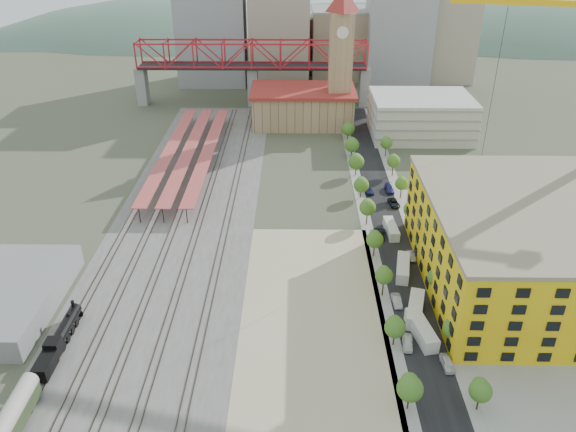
{
  "coord_description": "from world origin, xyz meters",
  "views": [
    {
      "loc": [
        -7.63,
        -119.15,
        69.75
      ],
      "look_at": [
        -9.19,
        -9.26,
        10.0
      ],
      "focal_mm": 35.0,
      "sensor_mm": 36.0,
      "label": 1
    }
  ],
  "objects_px": {
    "coach": "(9,424)",
    "site_trailer_a": "(421,330)",
    "site_trailer_c": "(403,268)",
    "site_trailer_d": "(391,229)",
    "construction_building": "(536,245)",
    "car_0": "(408,343)",
    "clock_tower": "(341,46)",
    "site_trailer_b": "(415,309)",
    "locomotive": "(60,338)"
  },
  "relations": [
    {
      "from": "site_trailer_b",
      "to": "site_trailer_a",
      "type": "bearing_deg",
      "value": -74.59
    },
    {
      "from": "locomotive",
      "to": "site_trailer_d",
      "type": "relative_size",
      "value": 2.15
    },
    {
      "from": "construction_building",
      "to": "car_0",
      "type": "height_order",
      "value": "construction_building"
    },
    {
      "from": "construction_building",
      "to": "site_trailer_c",
      "type": "distance_m",
      "value": 27.41
    },
    {
      "from": "clock_tower",
      "to": "site_trailer_a",
      "type": "distance_m",
      "value": 120.9
    },
    {
      "from": "coach",
      "to": "locomotive",
      "type": "bearing_deg",
      "value": 90.0
    },
    {
      "from": "construction_building",
      "to": "car_0",
      "type": "distance_m",
      "value": 36.48
    },
    {
      "from": "clock_tower",
      "to": "car_0",
      "type": "relative_size",
      "value": 11.08
    },
    {
      "from": "locomotive",
      "to": "site_trailer_c",
      "type": "height_order",
      "value": "locomotive"
    },
    {
      "from": "clock_tower",
      "to": "site_trailer_b",
      "type": "relative_size",
      "value": 4.99
    },
    {
      "from": "locomotive",
      "to": "coach",
      "type": "xyz_separation_m",
      "value": [
        0.0,
        -20.05,
        0.9
      ]
    },
    {
      "from": "site_trailer_a",
      "to": "coach",
      "type": "bearing_deg",
      "value": -171.53
    },
    {
      "from": "construction_building",
      "to": "coach",
      "type": "bearing_deg",
      "value": -155.86
    },
    {
      "from": "locomotive",
      "to": "site_trailer_c",
      "type": "xyz_separation_m",
      "value": [
        66.0,
        24.41,
        -0.48
      ]
    },
    {
      "from": "site_trailer_c",
      "to": "site_trailer_d",
      "type": "height_order",
      "value": "site_trailer_c"
    },
    {
      "from": "construction_building",
      "to": "site_trailer_a",
      "type": "height_order",
      "value": "construction_building"
    },
    {
      "from": "site_trailer_a",
      "to": "site_trailer_d",
      "type": "distance_m",
      "value": 38.05
    },
    {
      "from": "locomotive",
      "to": "car_0",
      "type": "bearing_deg",
      "value": 0.72
    },
    {
      "from": "coach",
      "to": "site_trailer_a",
      "type": "distance_m",
      "value": 70.14
    },
    {
      "from": "construction_building",
      "to": "site_trailer_d",
      "type": "height_order",
      "value": "construction_building"
    },
    {
      "from": "construction_building",
      "to": "car_0",
      "type": "xyz_separation_m",
      "value": [
        -29.0,
        -20.39,
        -8.61
      ]
    },
    {
      "from": "site_trailer_d",
      "to": "site_trailer_c",
      "type": "bearing_deg",
      "value": -93.28
    },
    {
      "from": "site_trailer_a",
      "to": "car_0",
      "type": "height_order",
      "value": "site_trailer_a"
    },
    {
      "from": "construction_building",
      "to": "clock_tower",
      "type": "bearing_deg",
      "value": 108.78
    },
    {
      "from": "site_trailer_a",
      "to": "construction_building",
      "type": "bearing_deg",
      "value": 22.68
    },
    {
      "from": "clock_tower",
      "to": "site_trailer_a",
      "type": "height_order",
      "value": "clock_tower"
    },
    {
      "from": "site_trailer_d",
      "to": "car_0",
      "type": "height_order",
      "value": "site_trailer_d"
    },
    {
      "from": "site_trailer_a",
      "to": "site_trailer_b",
      "type": "bearing_deg",
      "value": 78.71
    },
    {
      "from": "construction_building",
      "to": "site_trailer_d",
      "type": "relative_size",
      "value": 5.55
    },
    {
      "from": "coach",
      "to": "car_0",
      "type": "distance_m",
      "value": 66.38
    },
    {
      "from": "site_trailer_a",
      "to": "site_trailer_c",
      "type": "bearing_deg",
      "value": 78.71
    },
    {
      "from": "clock_tower",
      "to": "locomotive",
      "type": "height_order",
      "value": "clock_tower"
    },
    {
      "from": "site_trailer_c",
      "to": "car_0",
      "type": "bearing_deg",
      "value": -86.51
    },
    {
      "from": "site_trailer_a",
      "to": "site_trailer_b",
      "type": "xyz_separation_m",
      "value": [
        0.0,
        6.2,
        0.0
      ]
    },
    {
      "from": "coach",
      "to": "site_trailer_d",
      "type": "height_order",
      "value": "coach"
    },
    {
      "from": "construction_building",
      "to": "car_0",
      "type": "relative_size",
      "value": 10.78
    },
    {
      "from": "locomotive",
      "to": "site_trailer_a",
      "type": "height_order",
      "value": "locomotive"
    },
    {
      "from": "clock_tower",
      "to": "site_trailer_c",
      "type": "distance_m",
      "value": 100.87
    },
    {
      "from": "clock_tower",
      "to": "site_trailer_d",
      "type": "xyz_separation_m",
      "value": [
        8.0,
        -79.46,
        -27.45
      ]
    },
    {
      "from": "site_trailer_b",
      "to": "site_trailer_c",
      "type": "distance_m",
      "value": 14.54
    },
    {
      "from": "car_0",
      "to": "locomotive",
      "type": "bearing_deg",
      "value": -170.25
    },
    {
      "from": "site_trailer_b",
      "to": "site_trailer_c",
      "type": "xyz_separation_m",
      "value": [
        0.0,
        14.54,
        -0.08
      ]
    },
    {
      "from": "clock_tower",
      "to": "site_trailer_b",
      "type": "xyz_separation_m",
      "value": [
        8.0,
        -111.31,
        -27.27
      ]
    },
    {
      "from": "site_trailer_c",
      "to": "site_trailer_d",
      "type": "relative_size",
      "value": 1.08
    },
    {
      "from": "car_0",
      "to": "site_trailer_c",
      "type": "bearing_deg",
      "value": 91.79
    },
    {
      "from": "construction_building",
      "to": "coach",
      "type": "distance_m",
      "value": 101.04
    },
    {
      "from": "site_trailer_b",
      "to": "site_trailer_d",
      "type": "height_order",
      "value": "site_trailer_b"
    },
    {
      "from": "locomotive",
      "to": "car_0",
      "type": "relative_size",
      "value": 4.18
    },
    {
      "from": "clock_tower",
      "to": "site_trailer_c",
      "type": "xyz_separation_m",
      "value": [
        8.0,
        -96.76,
        -27.35
      ]
    },
    {
      "from": "car_0",
      "to": "construction_building",
      "type": "bearing_deg",
      "value": 44.15
    }
  ]
}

